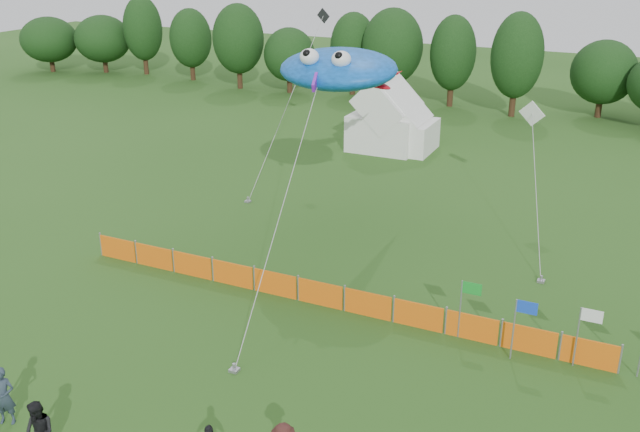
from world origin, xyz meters
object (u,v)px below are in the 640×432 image
at_px(tent_right, 400,125).
at_px(spectator_a, 4,396).
at_px(barrier_fence, 320,294).
at_px(tent_left, 387,119).
at_px(stingray_kite, 342,68).

distance_m(tent_right, spectator_a, 32.47).
relative_size(tent_right, barrier_fence, 0.21).
relative_size(tent_left, tent_right, 0.96).
bearing_deg(tent_left, barrier_fence, -76.26).
height_order(tent_right, barrier_fence, tent_right).
distance_m(tent_right, stingray_kite, 17.07).
height_order(barrier_fence, spectator_a, spectator_a).
bearing_deg(stingray_kite, tent_left, 102.40).
distance_m(barrier_fence, spectator_a, 11.80).
xyz_separation_m(tent_right, spectator_a, (-0.88, -32.45, -0.74)).
relative_size(tent_right, stingray_kite, 0.24).
bearing_deg(spectator_a, stingray_kite, 54.41).
bearing_deg(stingray_kite, barrier_fence, -73.04).
relative_size(tent_left, spectator_a, 2.42).
bearing_deg(tent_left, tent_right, 1.11).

